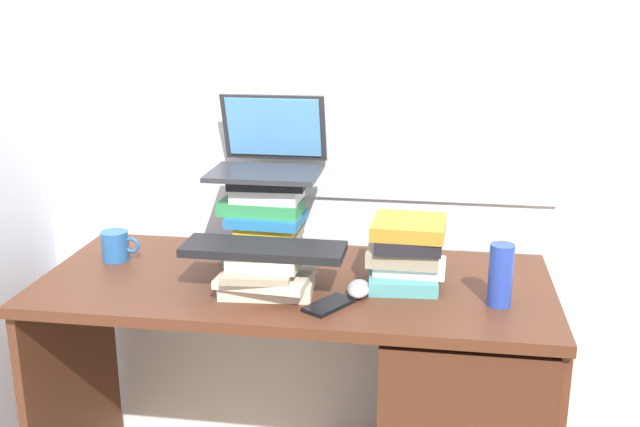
{
  "coord_description": "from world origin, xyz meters",
  "views": [
    {
      "loc": [
        0.36,
        -1.89,
        1.5
      ],
      "look_at": [
        0.06,
        0.04,
        0.92
      ],
      "focal_mm": 42.22,
      "sensor_mm": 36.0,
      "label": 1
    }
  ],
  "objects_px": {
    "keyboard": "(264,249)",
    "water_bottle": "(501,275)",
    "computer_mouse": "(359,289)",
    "mug": "(116,246)",
    "book_stack_keyboard_riser": "(265,276)",
    "cell_phone": "(329,305)",
    "book_stack_side": "(406,252)",
    "desk": "(420,402)",
    "laptop": "(268,154)",
    "book_stack_tall": "(266,221)"
  },
  "relations": [
    {
      "from": "book_stack_side",
      "to": "computer_mouse",
      "type": "relative_size",
      "value": 2.03
    },
    {
      "from": "book_stack_tall",
      "to": "mug",
      "type": "xyz_separation_m",
      "value": [
        -0.44,
        -0.05,
        -0.08
      ]
    },
    {
      "from": "water_bottle",
      "to": "cell_phone",
      "type": "relative_size",
      "value": 1.18
    },
    {
      "from": "mug",
      "to": "cell_phone",
      "type": "relative_size",
      "value": 0.85
    },
    {
      "from": "keyboard",
      "to": "water_bottle",
      "type": "bearing_deg",
      "value": 1.7
    },
    {
      "from": "keyboard",
      "to": "cell_phone",
      "type": "relative_size",
      "value": 3.09
    },
    {
      "from": "book_stack_keyboard_riser",
      "to": "mug",
      "type": "distance_m",
      "value": 0.52
    },
    {
      "from": "book_stack_tall",
      "to": "cell_phone",
      "type": "bearing_deg",
      "value": -52.78
    },
    {
      "from": "book_stack_tall",
      "to": "book_stack_side",
      "type": "relative_size",
      "value": 1.23
    },
    {
      "from": "computer_mouse",
      "to": "laptop",
      "type": "bearing_deg",
      "value": 137.82
    },
    {
      "from": "computer_mouse",
      "to": "mug",
      "type": "relative_size",
      "value": 0.9
    },
    {
      "from": "book_stack_keyboard_riser",
      "to": "water_bottle",
      "type": "xyz_separation_m",
      "value": [
        0.6,
        0.02,
        0.03
      ]
    },
    {
      "from": "book_stack_side",
      "to": "mug",
      "type": "bearing_deg",
      "value": 175.68
    },
    {
      "from": "mug",
      "to": "book_stack_side",
      "type": "bearing_deg",
      "value": -4.32
    },
    {
      "from": "computer_mouse",
      "to": "cell_phone",
      "type": "height_order",
      "value": "computer_mouse"
    },
    {
      "from": "book_stack_keyboard_riser",
      "to": "keyboard",
      "type": "distance_m",
      "value": 0.07
    },
    {
      "from": "cell_phone",
      "to": "book_stack_side",
      "type": "bearing_deg",
      "value": 77.13
    },
    {
      "from": "desk",
      "to": "mug",
      "type": "xyz_separation_m",
      "value": [
        -0.9,
        0.1,
        0.38
      ]
    },
    {
      "from": "book_stack_tall",
      "to": "cell_phone",
      "type": "height_order",
      "value": "book_stack_tall"
    },
    {
      "from": "desk",
      "to": "cell_phone",
      "type": "relative_size",
      "value": 10.26
    },
    {
      "from": "computer_mouse",
      "to": "mug",
      "type": "bearing_deg",
      "value": 167.78
    },
    {
      "from": "desk",
      "to": "mug",
      "type": "height_order",
      "value": "mug"
    },
    {
      "from": "desk",
      "to": "laptop",
      "type": "distance_m",
      "value": 0.82
    },
    {
      "from": "cell_phone",
      "to": "desk",
      "type": "bearing_deg",
      "value": 65.01
    },
    {
      "from": "book_stack_side",
      "to": "cell_phone",
      "type": "distance_m",
      "value": 0.27
    },
    {
      "from": "book_stack_side",
      "to": "cell_phone",
      "type": "relative_size",
      "value": 1.55
    },
    {
      "from": "laptop",
      "to": "computer_mouse",
      "type": "distance_m",
      "value": 0.49
    },
    {
      "from": "desk",
      "to": "keyboard",
      "type": "relative_size",
      "value": 3.32
    },
    {
      "from": "mug",
      "to": "keyboard",
      "type": "bearing_deg",
      "value": -20.25
    },
    {
      "from": "book_stack_side",
      "to": "water_bottle",
      "type": "height_order",
      "value": "book_stack_side"
    },
    {
      "from": "computer_mouse",
      "to": "water_bottle",
      "type": "bearing_deg",
      "value": -1.39
    },
    {
      "from": "desk",
      "to": "cell_phone",
      "type": "height_order",
      "value": "cell_phone"
    },
    {
      "from": "desk",
      "to": "keyboard",
      "type": "height_order",
      "value": "keyboard"
    },
    {
      "from": "keyboard",
      "to": "desk",
      "type": "bearing_deg",
      "value": 12.04
    },
    {
      "from": "desk",
      "to": "computer_mouse",
      "type": "bearing_deg",
      "value": -159.37
    },
    {
      "from": "book_stack_side",
      "to": "keyboard",
      "type": "relative_size",
      "value": 0.5
    },
    {
      "from": "keyboard",
      "to": "water_bottle",
      "type": "height_order",
      "value": "water_bottle"
    },
    {
      "from": "keyboard",
      "to": "mug",
      "type": "relative_size",
      "value": 3.65
    },
    {
      "from": "book_stack_tall",
      "to": "book_stack_side",
      "type": "height_order",
      "value": "book_stack_tall"
    },
    {
      "from": "keyboard",
      "to": "book_stack_side",
      "type": "bearing_deg",
      "value": 18.19
    },
    {
      "from": "book_stack_tall",
      "to": "mug",
      "type": "relative_size",
      "value": 2.25
    },
    {
      "from": "laptop",
      "to": "computer_mouse",
      "type": "height_order",
      "value": "laptop"
    },
    {
      "from": "computer_mouse",
      "to": "book_stack_side",
      "type": "bearing_deg",
      "value": 39.0
    },
    {
      "from": "book_stack_tall",
      "to": "book_stack_keyboard_riser",
      "type": "relative_size",
      "value": 1.04
    },
    {
      "from": "desk",
      "to": "cell_phone",
      "type": "bearing_deg",
      "value": -147.41
    },
    {
      "from": "book_stack_tall",
      "to": "book_stack_keyboard_riser",
      "type": "height_order",
      "value": "book_stack_tall"
    },
    {
      "from": "cell_phone",
      "to": "water_bottle",
      "type": "bearing_deg",
      "value": 42.9
    },
    {
      "from": "book_stack_keyboard_riser",
      "to": "water_bottle",
      "type": "distance_m",
      "value": 0.6
    },
    {
      "from": "book_stack_tall",
      "to": "laptop",
      "type": "distance_m",
      "value": 0.19
    },
    {
      "from": "water_bottle",
      "to": "desk",
      "type": "bearing_deg",
      "value": 158.91
    }
  ]
}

